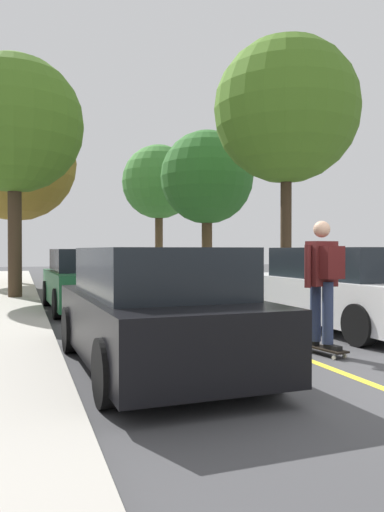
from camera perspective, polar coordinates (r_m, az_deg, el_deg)
name	(u,v)px	position (r m, az deg, el deg)	size (l,w,h in m)	color
ground	(366,382)	(5.97, 19.00, -13.28)	(80.00, 80.00, 0.00)	#424244
center_line	(225,328)	(9.40, 3.72, -8.08)	(0.12, 39.20, 0.01)	gold
parked_car_left_nearest	(155,310)	(6.16, -4.20, -6.06)	(1.96, 4.09, 1.46)	black
parked_car_left_near	(89,281)	(12.30, -11.59, -2.75)	(1.99, 4.14, 1.45)	#1E5B33
parked_car_right_nearest	(342,289)	(9.66, 16.54, -3.59)	(2.05, 4.63, 1.48)	white
parked_car_right_near	(214,276)	(15.34, 2.54, -2.22)	(2.00, 4.22, 1.33)	#B7B7BC
parked_car_right_far	(157,268)	(21.85, -4.01, -1.35)	(1.95, 4.67, 1.32)	#1E5B33
street_tree_left_nearest	(14,125)	(15.14, -19.40, 13.79)	(3.77, 3.77, 6.64)	#3D2D1E
street_tree_left_near	(16,162)	(21.11, -19.22, 10.02)	(4.63, 4.63, 7.06)	#3D2D1E
street_tree_right_nearest	(286,111)	(15.33, 10.58, 15.79)	(4.17, 4.17, 7.39)	#3D2D1E
street_tree_right_near	(207,178)	(20.92, 1.70, 8.79)	(3.80, 3.80, 6.16)	#4C3823
street_tree_right_far	(159,183)	(28.16, -3.75, 8.27)	(4.05, 4.05, 7.06)	#4C3823
fire_hydrant	(317,288)	(13.13, 13.89, -3.47)	(0.20, 0.20, 0.70)	#B2140F
streetlamp	(283,184)	(15.25, 10.18, 7.96)	(0.36, 0.24, 5.64)	#38383D
skateboard	(321,348)	(7.28, 14.38, -10.01)	(0.35, 0.86, 0.10)	black
skateboarder	(323,275)	(7.14, 14.59, -2.14)	(0.59, 0.71, 1.73)	black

